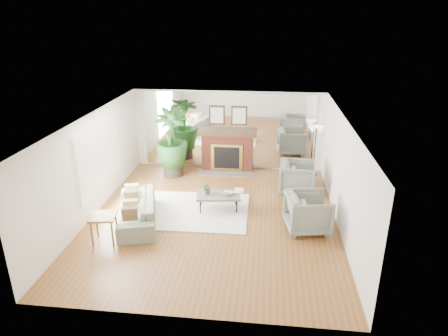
# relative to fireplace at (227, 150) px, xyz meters

# --- Properties ---
(ground) EXTENTS (7.00, 7.00, 0.00)m
(ground) POSITION_rel_fireplace_xyz_m (0.00, -3.26, -0.66)
(ground) COLOR brown
(ground) RESTS_ON ground
(wall_left) EXTENTS (0.02, 7.00, 2.50)m
(wall_left) POSITION_rel_fireplace_xyz_m (-2.99, -3.26, 0.59)
(wall_left) COLOR white
(wall_left) RESTS_ON ground
(wall_right) EXTENTS (0.02, 7.00, 2.50)m
(wall_right) POSITION_rel_fireplace_xyz_m (2.99, -3.26, 0.59)
(wall_right) COLOR white
(wall_right) RESTS_ON ground
(wall_back) EXTENTS (6.00, 0.02, 2.50)m
(wall_back) POSITION_rel_fireplace_xyz_m (0.00, 0.23, 0.59)
(wall_back) COLOR white
(wall_back) RESTS_ON ground
(mirror_panel) EXTENTS (5.40, 0.04, 2.40)m
(mirror_panel) POSITION_rel_fireplace_xyz_m (0.00, 0.21, 0.59)
(mirror_panel) COLOR silver
(mirror_panel) RESTS_ON wall_back
(window_panel) EXTENTS (0.04, 2.40, 1.50)m
(window_panel) POSITION_rel_fireplace_xyz_m (-2.96, -2.86, 0.69)
(window_panel) COLOR #B2E09E
(window_panel) RESTS_ON wall_left
(fireplace) EXTENTS (1.85, 0.83, 2.05)m
(fireplace) POSITION_rel_fireplace_xyz_m (0.00, 0.00, 0.00)
(fireplace) COLOR maroon
(fireplace) RESTS_ON ground
(area_rug) EXTENTS (3.03, 2.19, 0.03)m
(area_rug) POSITION_rel_fireplace_xyz_m (-0.67, -2.98, -0.64)
(area_rug) COLOR white
(area_rug) RESTS_ON ground
(coffee_table) EXTENTS (1.18, 0.79, 0.44)m
(coffee_table) POSITION_rel_fireplace_xyz_m (0.07, -2.84, -0.26)
(coffee_table) COLOR #675E52
(coffee_table) RESTS_ON ground
(sofa) EXTENTS (1.40, 2.30, 0.63)m
(sofa) POSITION_rel_fireplace_xyz_m (-1.80, -3.67, -0.34)
(sofa) COLOR slate
(sofa) RESTS_ON ground
(armchair_back) EXTENTS (1.03, 1.01, 0.89)m
(armchair_back) POSITION_rel_fireplace_xyz_m (2.12, -1.48, -0.22)
(armchair_back) COLOR gray
(armchair_back) RESTS_ON ground
(armchair_front) EXTENTS (1.12, 1.09, 0.89)m
(armchair_front) POSITION_rel_fireplace_xyz_m (2.25, -3.59, -0.22)
(armchair_front) COLOR gray
(armchair_front) RESTS_ON ground
(side_table) EXTENTS (0.63, 0.63, 0.62)m
(side_table) POSITION_rel_fireplace_xyz_m (-2.25, -4.58, -0.14)
(side_table) COLOR #9B6A3E
(side_table) RESTS_ON ground
(potted_ficus) EXTENTS (1.06, 1.06, 2.13)m
(potted_ficus) POSITION_rel_fireplace_xyz_m (-1.63, -0.63, 0.48)
(potted_ficus) COLOR #29231E
(potted_ficus) RESTS_ON ground
(floor_lamp) EXTENTS (0.51, 0.29, 1.58)m
(floor_lamp) POSITION_rel_fireplace_xyz_m (2.70, -0.16, 0.69)
(floor_lamp) COLOR black
(floor_lamp) RESTS_ON ground
(tabletop_plant) EXTENTS (0.31, 0.28, 0.30)m
(tabletop_plant) POSITION_rel_fireplace_xyz_m (-0.21, -2.83, -0.07)
(tabletop_plant) COLOR #286123
(tabletop_plant) RESTS_ON coffee_table
(fruit_bowl) EXTENTS (0.32, 0.32, 0.07)m
(fruit_bowl) POSITION_rel_fireplace_xyz_m (0.30, -2.83, -0.19)
(fruit_bowl) COLOR #9B6A3E
(fruit_bowl) RESTS_ON coffee_table
(book) EXTENTS (0.26, 0.34, 0.02)m
(book) POSITION_rel_fireplace_xyz_m (0.45, -2.57, -0.21)
(book) COLOR #9B6A3E
(book) RESTS_ON coffee_table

